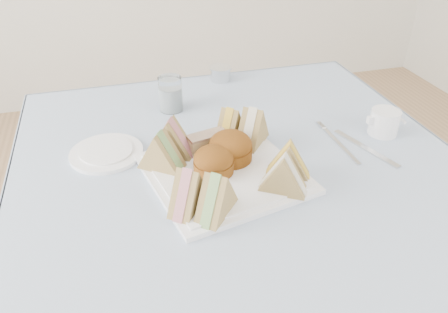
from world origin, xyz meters
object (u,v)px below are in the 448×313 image
object	(u,v)px
table	(237,273)
creamer_jug	(384,122)
water_glass	(171,94)
serving_plate	(224,173)

from	to	relation	value
table	creamer_jug	bearing A→B (deg)	3.53
table	creamer_jug	distance (m)	0.56
water_glass	creamer_jug	size ratio (longest dim) A/B	1.31
serving_plate	water_glass	world-z (taller)	water_glass
water_glass	serving_plate	bearing A→B (deg)	-80.74
serving_plate	creamer_jug	distance (m)	0.44
serving_plate	water_glass	bearing A→B (deg)	87.50
serving_plate	water_glass	distance (m)	0.35
table	creamer_jug	size ratio (longest dim) A/B	12.37
creamer_jug	table	bearing A→B (deg)	-176.60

